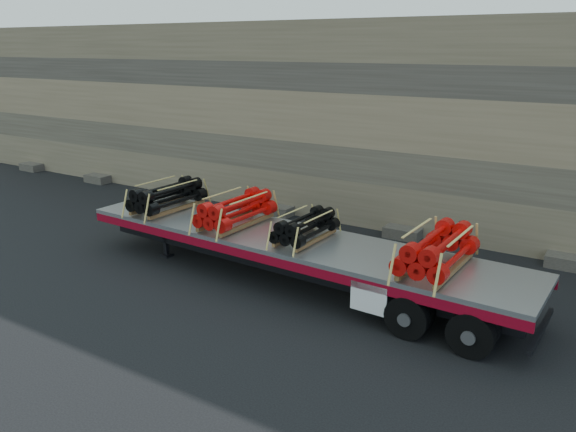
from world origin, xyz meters
name	(u,v)px	position (x,y,z in m)	size (l,w,h in m)	color
ground	(275,272)	(0.00, 0.00, 0.00)	(120.00, 120.00, 0.00)	black
rock_wall	(373,122)	(0.00, 6.50, 3.50)	(44.00, 3.00, 7.00)	#7A6B54
trailer	(289,259)	(0.69, -0.36, 0.64)	(12.82, 2.47, 1.28)	#B1B4B9
bundle_front	(168,197)	(-3.84, -0.17, 1.69)	(1.16, 2.32, 0.82)	black
bundle_midfront	(236,211)	(-1.12, -0.28, 1.70)	(1.17, 2.35, 0.83)	red
bundle_midrear	(305,228)	(1.19, -0.38, 1.63)	(0.97, 1.94, 0.69)	black
bundle_rear	(437,251)	(4.70, -0.52, 1.71)	(1.22, 2.44, 0.86)	red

